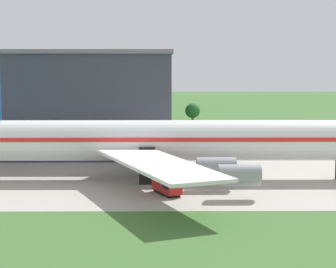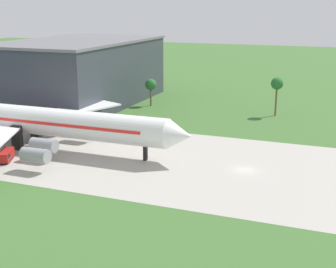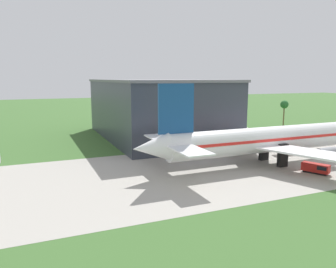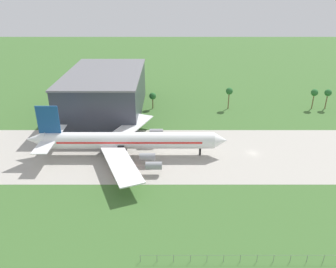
% 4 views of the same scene
% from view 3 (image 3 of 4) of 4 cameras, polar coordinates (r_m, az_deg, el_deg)
% --- Properties ---
extents(jet_airliner, '(76.92, 60.96, 20.20)m').
position_cam_3_polar(jet_airliner, '(87.39, 18.86, -0.78)').
color(jet_airliner, white).
rests_on(jet_airliner, ground_plane).
extents(baggage_tug, '(4.29, 6.16, 2.27)m').
position_cam_3_polar(baggage_tug, '(81.54, 24.44, -5.44)').
color(baggage_tug, black).
rests_on(baggage_tug, ground_plane).
extents(terminal_building, '(36.72, 61.20, 20.81)m').
position_cam_3_polar(terminal_building, '(118.83, -2.14, 4.44)').
color(terminal_building, '#333842').
rests_on(terminal_building, ground_plane).
extents(palm_tree_row, '(120.78, 3.60, 11.44)m').
position_cam_3_polar(palm_tree_row, '(175.71, 26.05, 4.37)').
color(palm_tree_row, brown).
rests_on(palm_tree_row, ground_plane).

